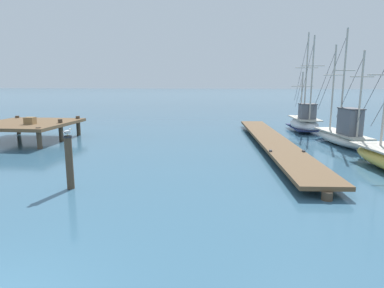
% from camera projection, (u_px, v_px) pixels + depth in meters
% --- Properties ---
extents(floating_dock, '(3.39, 18.76, 0.53)m').
position_uv_depth(floating_dock, '(272.00, 140.00, 19.83)').
color(floating_dock, brown).
rests_on(floating_dock, ground).
extents(fishing_boat_1, '(2.53, 7.20, 6.95)m').
position_uv_depth(fishing_boat_1, '(343.00, 133.00, 20.15)').
color(fishing_boat_1, silver).
rests_on(fishing_boat_1, ground).
extents(fishing_boat_3, '(2.16, 5.97, 7.51)m').
position_uv_depth(fishing_boat_3, '(304.00, 122.00, 25.89)').
color(fishing_boat_3, silver).
rests_on(fishing_boat_3, ground).
extents(pier_platform, '(5.56, 5.93, 1.65)m').
position_uv_depth(pier_platform, '(27.00, 124.00, 21.65)').
color(pier_platform, brown).
rests_on(pier_platform, ground).
extents(mooring_piling, '(0.30, 0.30, 1.93)m').
position_uv_depth(mooring_piling, '(69.00, 162.00, 11.81)').
color(mooring_piling, '#4C3D2D').
rests_on(mooring_piling, ground).
extents(perched_seagull, '(0.23, 0.37, 0.26)m').
position_uv_depth(perched_seagull, '(67.00, 132.00, 11.61)').
color(perched_seagull, gold).
rests_on(perched_seagull, mooring_piling).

